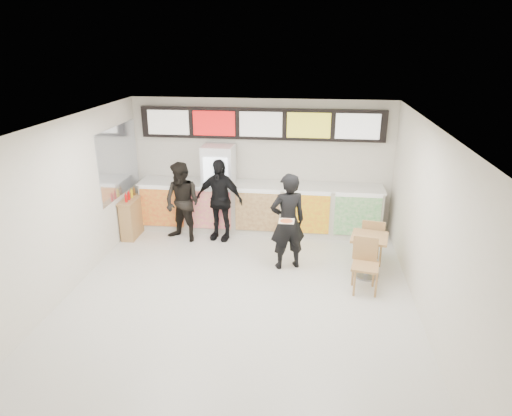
% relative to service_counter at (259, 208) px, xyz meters
% --- Properties ---
extents(floor, '(7.00, 7.00, 0.00)m').
position_rel_service_counter_xyz_m(floor, '(-0.00, -3.09, -0.57)').
color(floor, beige).
rests_on(floor, ground).
extents(ceiling, '(7.00, 7.00, 0.00)m').
position_rel_service_counter_xyz_m(ceiling, '(-0.00, -3.09, 2.43)').
color(ceiling, white).
rests_on(ceiling, wall_back).
extents(wall_back, '(6.00, 0.00, 6.00)m').
position_rel_service_counter_xyz_m(wall_back, '(-0.00, 0.41, 0.93)').
color(wall_back, silver).
rests_on(wall_back, floor).
extents(wall_left, '(0.00, 7.00, 7.00)m').
position_rel_service_counter_xyz_m(wall_left, '(-3.00, -3.09, 0.93)').
color(wall_left, silver).
rests_on(wall_left, floor).
extents(wall_right, '(0.00, 7.00, 7.00)m').
position_rel_service_counter_xyz_m(wall_right, '(3.00, -3.09, 0.93)').
color(wall_right, silver).
rests_on(wall_right, floor).
extents(service_counter, '(5.56, 0.77, 1.14)m').
position_rel_service_counter_xyz_m(service_counter, '(0.00, 0.00, 0.00)').
color(service_counter, silver).
rests_on(service_counter, floor).
extents(menu_board, '(5.50, 0.14, 0.70)m').
position_rel_service_counter_xyz_m(menu_board, '(0.00, 0.32, 1.88)').
color(menu_board, black).
rests_on(menu_board, wall_back).
extents(drinks_fridge, '(0.70, 0.67, 2.00)m').
position_rel_service_counter_xyz_m(drinks_fridge, '(-0.93, 0.02, 0.43)').
color(drinks_fridge, white).
rests_on(drinks_fridge, floor).
extents(mirror_panel, '(0.01, 2.00, 1.50)m').
position_rel_service_counter_xyz_m(mirror_panel, '(-2.99, -0.64, 1.18)').
color(mirror_panel, '#B2B7BF').
rests_on(mirror_panel, wall_left).
extents(customer_main, '(0.82, 0.68, 1.91)m').
position_rel_service_counter_xyz_m(customer_main, '(0.75, -1.75, 0.38)').
color(customer_main, black).
rests_on(customer_main, floor).
extents(customer_left, '(1.05, 0.95, 1.77)m').
position_rel_service_counter_xyz_m(customer_left, '(-1.60, -0.74, 0.31)').
color(customer_left, black).
rests_on(customer_left, floor).
extents(customer_mid, '(1.14, 0.66, 1.83)m').
position_rel_service_counter_xyz_m(customer_mid, '(-0.82, -0.54, 0.34)').
color(customer_mid, black).
rests_on(customer_mid, floor).
extents(pizza_slice, '(0.36, 0.36, 0.02)m').
position_rel_service_counter_xyz_m(pizza_slice, '(0.75, -2.20, 0.58)').
color(pizza_slice, beige).
rests_on(pizza_slice, customer_main).
extents(cafe_table, '(0.76, 1.71, 0.97)m').
position_rel_service_counter_xyz_m(cafe_table, '(2.28, -1.93, -0.01)').
color(cafe_table, '#A7744C').
rests_on(cafe_table, floor).
extents(condiment_ledge, '(0.32, 0.79, 1.06)m').
position_rel_service_counter_xyz_m(condiment_ledge, '(-2.82, -0.66, -0.12)').
color(condiment_ledge, '#A7744C').
rests_on(condiment_ledge, floor).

